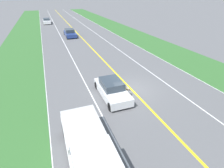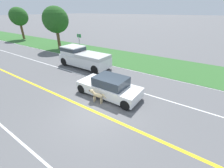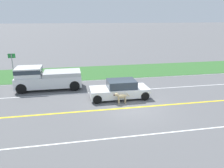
# 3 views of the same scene
# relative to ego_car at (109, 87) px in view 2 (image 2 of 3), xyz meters

# --- Properties ---
(ground_plane) EXTENTS (400.00, 400.00, 0.00)m
(ground_plane) POSITION_rel_ego_car_xyz_m (-1.97, -0.43, -0.63)
(ground_plane) COLOR #5B5B5E
(centre_divider_line) EXTENTS (0.18, 160.00, 0.01)m
(centre_divider_line) POSITION_rel_ego_car_xyz_m (-1.97, -0.43, -0.63)
(centre_divider_line) COLOR yellow
(centre_divider_line) RESTS_ON ground
(lane_edge_line_right) EXTENTS (0.14, 160.00, 0.01)m
(lane_edge_line_right) POSITION_rel_ego_car_xyz_m (5.03, -0.43, -0.63)
(lane_edge_line_right) COLOR white
(lane_edge_line_right) RESTS_ON ground
(lane_dash_same_dir) EXTENTS (0.10, 160.00, 0.01)m
(lane_dash_same_dir) POSITION_rel_ego_car_xyz_m (1.53, -0.43, -0.63)
(lane_dash_same_dir) COLOR white
(lane_dash_same_dir) RESTS_ON ground
(lane_dash_oncoming) EXTENTS (0.10, 160.00, 0.01)m
(lane_dash_oncoming) POSITION_rel_ego_car_xyz_m (-5.47, -0.43, -0.63)
(lane_dash_oncoming) COLOR white
(lane_dash_oncoming) RESTS_ON ground
(grass_verge_right) EXTENTS (6.00, 160.00, 0.03)m
(grass_verge_right) POSITION_rel_ego_car_xyz_m (8.03, -0.43, -0.61)
(grass_verge_right) COLOR #33662D
(grass_verge_right) RESTS_ON ground
(ego_car) EXTENTS (1.81, 4.27, 1.36)m
(ego_car) POSITION_rel_ego_car_xyz_m (0.00, 0.00, 0.00)
(ego_car) COLOR white
(ego_car) RESTS_ON ground
(dog) EXTENTS (0.35, 1.20, 0.84)m
(dog) POSITION_rel_ego_car_xyz_m (-1.13, 0.18, -0.10)
(dog) COLOR #D1B784
(dog) RESTS_ON ground
(pickup_truck) EXTENTS (2.02, 5.25, 1.90)m
(pickup_truck) POSITION_rel_ego_car_xyz_m (3.23, 5.52, 0.33)
(pickup_truck) COLOR silver
(pickup_truck) RESTS_ON ground
(roadside_tree_right_near) EXTENTS (3.50, 3.50, 5.72)m
(roadside_tree_right_near) POSITION_rel_ego_car_xyz_m (6.98, 13.95, 3.31)
(roadside_tree_right_near) COLOR brown
(roadside_tree_right_near) RESTS_ON ground
(roadside_tree_right_far) EXTENTS (3.23, 3.23, 5.71)m
(roadside_tree_right_far) POSITION_rel_ego_car_xyz_m (8.26, 26.42, 3.42)
(roadside_tree_right_far) COLOR brown
(roadside_tree_right_far) RESTS_ON ground
(street_sign) EXTENTS (0.11, 0.64, 2.67)m
(street_sign) POSITION_rel_ego_car_xyz_m (5.93, 8.62, 1.04)
(street_sign) COLOR gray
(street_sign) RESTS_ON ground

